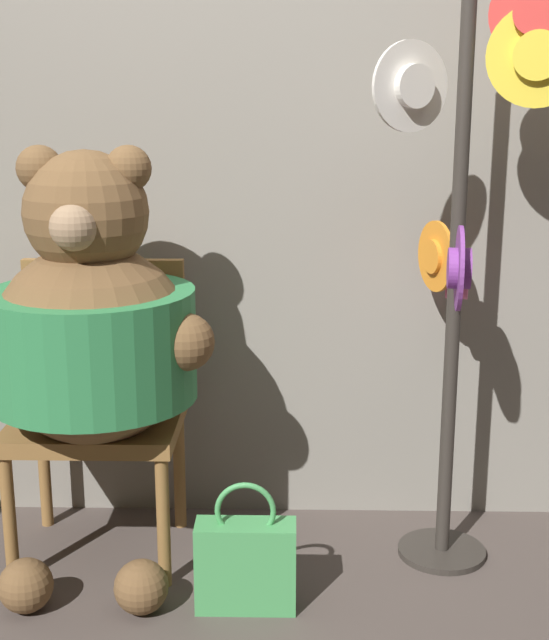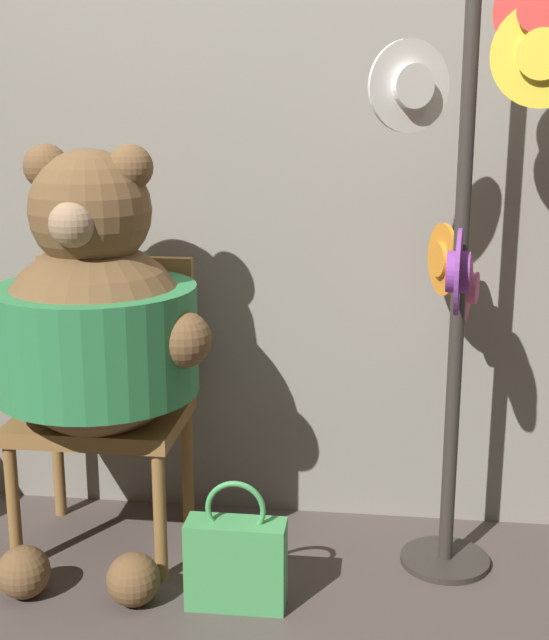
# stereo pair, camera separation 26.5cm
# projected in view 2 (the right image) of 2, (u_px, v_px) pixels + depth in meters

# --- Properties ---
(ground_plane) EXTENTS (14.00, 14.00, 0.00)m
(ground_plane) POSITION_uv_depth(u_px,v_px,m) (214.00, 596.00, 2.63)
(ground_plane) COLOR #4C423D
(wall_back) EXTENTS (8.00, 0.10, 2.52)m
(wall_back) POSITION_uv_depth(u_px,v_px,m) (244.00, 151.00, 2.94)
(wall_back) COLOR gray
(wall_back) RESTS_ON ground_plane
(chair) EXTENTS (0.52, 0.44, 0.93)m
(chair) POSITION_uv_depth(u_px,v_px,m) (108.00, 390.00, 2.89)
(chair) COLOR olive
(chair) RESTS_ON ground_plane
(teddy_bear) EXTENTS (0.74, 0.66, 1.30)m
(teddy_bear) POSITION_uv_depth(u_px,v_px,m) (95.00, 327.00, 2.68)
(teddy_bear) COLOR brown
(teddy_bear) RESTS_ON ground_plane
(hat_display_rack) EXTENTS (0.60, 0.51, 1.78)m
(hat_display_rack) POSITION_uv_depth(u_px,v_px,m) (470.00, 237.00, 2.55)
(hat_display_rack) COLOR #332D28
(hat_display_rack) RESTS_ON ground_plane
(handbag_on_ground) EXTENTS (0.29, 0.11, 0.39)m
(handbag_on_ground) POSITION_uv_depth(u_px,v_px,m) (236.00, 561.00, 2.55)
(handbag_on_ground) COLOR #479E56
(handbag_on_ground) RESTS_ON ground_plane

